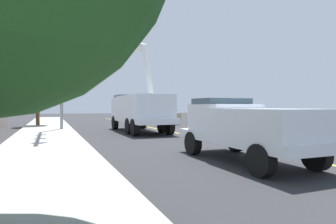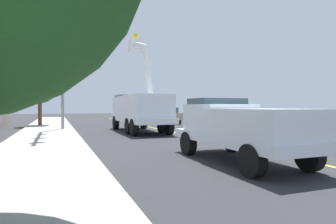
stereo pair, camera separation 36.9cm
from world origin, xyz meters
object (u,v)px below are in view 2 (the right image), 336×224
Objects in this scene: utility_bucket_truck at (139,109)px; traffic_cone_mid_rear at (146,122)px; traffic_cone_mid_front at (200,132)px; service_pickup_truck at (241,127)px; traffic_signal_mast at (63,38)px; passing_minivan at (165,114)px.

traffic_cone_mid_rear is (3.98, -1.69, -1.20)m from utility_bucket_truck.
traffic_cone_mid_front is 0.98× the size of traffic_cone_mid_rear.
service_pickup_truck is at bearing 173.99° from traffic_cone_mid_rear.
utility_bucket_truck is 0.92× the size of traffic_signal_mast.
utility_bucket_truck is at bearing -0.01° from service_pickup_truck.
passing_minivan reaches higher than traffic_cone_mid_front.
traffic_signal_mast reaches higher than service_pickup_truck.
traffic_cone_mid_rear is at bearing 142.51° from passing_minivan.
traffic_signal_mast is at bearing 20.92° from service_pickup_truck.
service_pickup_truck is at bearing 164.43° from traffic_cone_mid_front.
traffic_cone_mid_front is (-14.58, 3.51, -0.56)m from passing_minivan.
utility_bucket_truck is 1.46× the size of service_pickup_truck.
passing_minivan is 0.54× the size of traffic_signal_mast.
passing_minivan is at bearing -14.12° from service_pickup_truck.
traffic_cone_mid_rear is at bearing -0.01° from traffic_cone_mid_front.
traffic_signal_mast is (0.97, 5.00, 4.79)m from utility_bucket_truck.
passing_minivan is 5.66× the size of traffic_cone_mid_front.
utility_bucket_truck is 6.99m from traffic_signal_mast.
traffic_cone_mid_rear is (-4.57, 3.50, -0.55)m from passing_minivan.
traffic_cone_mid_rear is at bearing -23.02° from utility_bucket_truck.
service_pickup_truck is (-12.11, 0.00, -0.50)m from utility_bucket_truck.
traffic_cone_mid_front is at bearing -164.35° from utility_bucket_truck.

